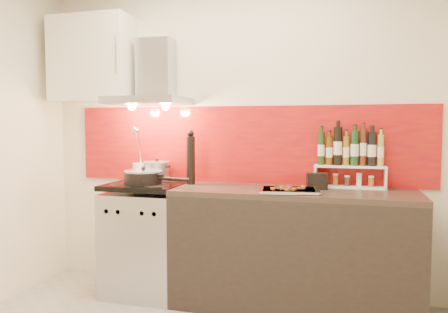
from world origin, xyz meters
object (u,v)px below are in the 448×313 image
(range_stove, at_px, (147,239))
(saute_pan, at_px, (144,177))
(baking_tray, at_px, (289,190))
(stock_pot, at_px, (157,171))
(pepper_mill, at_px, (191,158))
(counter, at_px, (293,249))

(range_stove, xyz_separation_m, saute_pan, (0.01, -0.06, 0.52))
(range_stove, distance_m, baking_tray, 1.27)
(stock_pot, distance_m, pepper_mill, 0.36)
(stock_pot, distance_m, saute_pan, 0.23)
(pepper_mill, relative_size, baking_tray, 0.94)
(saute_pan, xyz_separation_m, baking_tray, (1.17, -0.05, -0.05))
(range_stove, relative_size, counter, 0.51)
(range_stove, bearing_deg, baking_tray, -5.56)
(baking_tray, bearing_deg, pepper_mill, 165.50)
(range_stove, distance_m, saute_pan, 0.53)
(stock_pot, bearing_deg, range_stove, -95.56)
(saute_pan, bearing_deg, range_stove, 97.26)
(range_stove, xyz_separation_m, counter, (1.20, 0.00, 0.01))
(range_stove, distance_m, counter, 1.20)
(stock_pot, bearing_deg, baking_tray, -13.64)
(pepper_mill, distance_m, baking_tray, 0.88)
(pepper_mill, bearing_deg, baking_tray, -14.50)
(range_stove, relative_size, stock_pot, 4.09)
(saute_pan, xyz_separation_m, pepper_mill, (0.34, 0.16, 0.15))
(saute_pan, distance_m, pepper_mill, 0.41)
(baking_tray, bearing_deg, stock_pot, 166.36)
(stock_pot, distance_m, baking_tray, 1.20)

